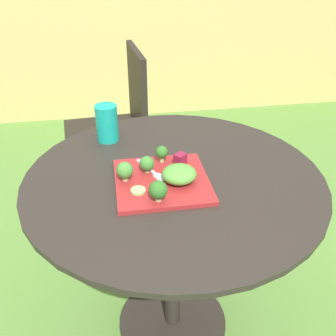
{
  "coord_description": "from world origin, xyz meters",
  "views": [
    {
      "loc": [
        -0.18,
        -1.01,
        1.4
      ],
      "look_at": [
        -0.02,
        -0.02,
        0.79
      ],
      "focal_mm": 40.73,
      "sensor_mm": 36.0,
      "label": 1
    }
  ],
  "objects_px": {
    "patio_chair": "(119,118)",
    "salad_plate": "(162,181)",
    "fork": "(153,172)",
    "drinking_glass": "(107,125)"
  },
  "relations": [
    {
      "from": "patio_chair",
      "to": "drinking_glass",
      "type": "relative_size",
      "value": 6.67
    },
    {
      "from": "salad_plate",
      "to": "fork",
      "type": "height_order",
      "value": "fork"
    },
    {
      "from": "fork",
      "to": "salad_plate",
      "type": "bearing_deg",
      "value": -61.52
    },
    {
      "from": "fork",
      "to": "patio_chair",
      "type": "bearing_deg",
      "value": 93.97
    },
    {
      "from": "salad_plate",
      "to": "drinking_glass",
      "type": "bearing_deg",
      "value": 115.67
    },
    {
      "from": "fork",
      "to": "drinking_glass",
      "type": "bearing_deg",
      "value": 115.25
    },
    {
      "from": "patio_chair",
      "to": "fork",
      "type": "bearing_deg",
      "value": -86.03
    },
    {
      "from": "patio_chair",
      "to": "salad_plate",
      "type": "xyz_separation_m",
      "value": [
        0.09,
        -1.03,
        0.23
      ]
    },
    {
      "from": "patio_chair",
      "to": "drinking_glass",
      "type": "xyz_separation_m",
      "value": [
        -0.06,
        -0.71,
        0.29
      ]
    },
    {
      "from": "salad_plate",
      "to": "fork",
      "type": "xyz_separation_m",
      "value": [
        -0.02,
        0.04,
        0.01
      ]
    }
  ]
}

